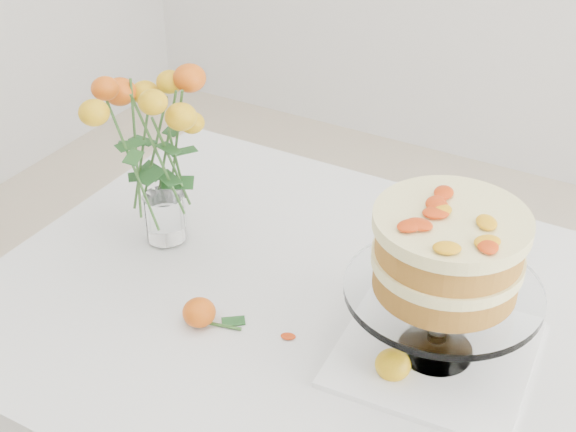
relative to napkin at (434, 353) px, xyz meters
The scene contains 8 objects.
table 0.14m from the napkin, 169.18° to the left, with size 1.43×0.93×0.76m.
napkin is the anchor object (origin of this frame).
cake_stand 0.19m from the napkin, behind, with size 0.31×0.31×0.27m.
rose_vase 0.62m from the napkin, behind, with size 0.35×0.35×0.40m.
loose_rose_near 0.09m from the napkin, 118.14° to the right, with size 0.10×0.06×0.05m.
loose_rose_far 0.40m from the napkin, 162.06° to the right, with size 0.10×0.06×0.05m.
stray_petal_a 0.24m from the napkin, 160.87° to the right, with size 0.03×0.02×0.00m, color orange.
stray_petal_b 0.18m from the napkin, 137.13° to the right, with size 0.03×0.02×0.00m, color orange.
Camera 1 is at (0.38, -0.98, 1.66)m, focal length 50.00 mm.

